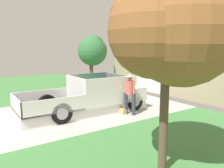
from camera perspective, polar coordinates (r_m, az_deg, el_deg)
pickup_truck at (r=10.11m, az=-4.67°, el=-2.83°), size 2.17×5.60×1.60m
person_with_hat at (r=9.54m, az=4.49°, el=-2.01°), size 0.50×0.45×1.74m
handbag at (r=9.79m, az=2.64°, el=-6.73°), size 0.34×0.18×0.43m
house_with_garage at (r=16.11m, az=18.83°, el=6.71°), size 9.99×5.80×4.49m
front_yard_tree at (r=5.13m, az=13.98°, el=13.58°), size 2.94×2.70×4.56m
neighbor_tree at (r=16.93m, az=-4.86°, el=8.57°), size 2.16×2.16×3.75m
wheeled_trash_bin at (r=15.12m, az=-3.00°, el=0.66°), size 0.60×0.72×1.09m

